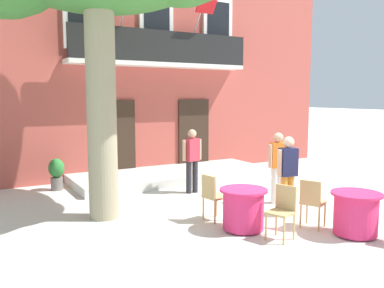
% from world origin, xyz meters
% --- Properties ---
extents(ground_plane, '(120.00, 120.00, 0.00)m').
position_xyz_m(ground_plane, '(0.00, 0.00, 0.00)').
color(ground_plane, silver).
extents(building_facade, '(13.00, 5.09, 7.50)m').
position_xyz_m(building_facade, '(0.09, 6.99, 3.75)').
color(building_facade, '#B24C42').
rests_on(building_facade, ground).
extents(entrance_step_platform, '(5.72, 2.15, 0.25)m').
position_xyz_m(entrance_step_platform, '(0.09, 3.92, 0.12)').
color(entrance_step_platform, silver).
rests_on(entrance_step_platform, ground).
extents(cafe_table_near_tree, '(0.86, 0.86, 0.76)m').
position_xyz_m(cafe_table_near_tree, '(-0.85, -0.70, 0.39)').
color(cafe_table_near_tree, '#E52D66').
rests_on(cafe_table_near_tree, ground).
extents(cafe_chair_near_tree_0, '(0.46, 0.46, 0.91)m').
position_xyz_m(cafe_chair_near_tree_0, '(-1.04, 0.03, 0.53)').
color(cafe_chair_near_tree_0, tan).
rests_on(cafe_chair_near_tree_0, ground).
extents(cafe_chair_near_tree_1, '(0.51, 0.51, 0.91)m').
position_xyz_m(cafe_chair_near_tree_1, '(-0.54, -1.39, 0.53)').
color(cafe_chair_near_tree_1, tan).
rests_on(cafe_chair_near_tree_1, ground).
extents(cafe_table_middle, '(0.86, 0.86, 0.76)m').
position_xyz_m(cafe_table_middle, '(0.68, -1.90, 0.39)').
color(cafe_table_middle, '#E52D66').
rests_on(cafe_table_middle, ground).
extents(cafe_chair_middle_0, '(0.53, 0.53, 0.91)m').
position_xyz_m(cafe_chair_middle_0, '(0.29, -1.25, 0.53)').
color(cafe_chair_middle_0, tan).
rests_on(cafe_chair_middle_0, ground).
extents(ground_planter_left, '(0.40, 0.40, 0.82)m').
position_xyz_m(ground_planter_left, '(-3.13, 4.22, 0.46)').
color(ground_planter_left, slate).
rests_on(ground_planter_left, ground).
extents(pedestrian_near_entrance, '(0.53, 0.29, 1.62)m').
position_xyz_m(pedestrian_near_entrance, '(0.44, -0.45, 0.91)').
color(pedestrian_near_entrance, gold).
rests_on(pedestrian_near_entrance, ground).
extents(pedestrian_mid_plaza, '(0.53, 0.31, 1.61)m').
position_xyz_m(pedestrian_mid_plaza, '(0.95, 0.42, 0.91)').
color(pedestrian_mid_plaza, silver).
rests_on(pedestrian_mid_plaza, ground).
extents(pedestrian_by_tree, '(0.53, 0.29, 1.60)m').
position_xyz_m(pedestrian_by_tree, '(-0.24, 2.23, 0.90)').
color(pedestrian_by_tree, '#232328').
rests_on(pedestrian_by_tree, ground).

